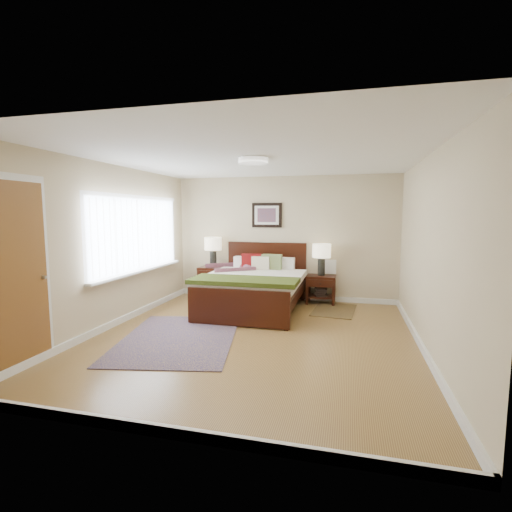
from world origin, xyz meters
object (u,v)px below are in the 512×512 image
Objects in this scene: lamp_left at (213,246)px; rug_persian at (179,338)px; bed at (255,281)px; lamp_right at (322,253)px; nightstand_left at (213,273)px; armchair at (230,283)px; nightstand_right at (321,286)px.

lamp_left reaches higher than rug_persian.
bed is at bearing -36.63° from lamp_left.
lamp_right reaches higher than rug_persian.
bed is 1.36m from nightstand_left.
armchair is (0.44, -0.27, -0.70)m from lamp_left.
bed is 3.48× the size of lamp_left.
nightstand_left is 2.24m from nightstand_right.
armchair is at bearing 78.98° from rug_persian.
lamp_left is (-2.23, 0.01, 0.74)m from nightstand_right.
lamp_right is 1.91m from armchair.
nightstand_right is at bearing -90.00° from lamp_right.
nightstand_left is at bearing 144.11° from bed.
nightstand_left reaches higher than nightstand_right.
bed is 2.55× the size of armchair.
nightstand_left is 2.28m from lamp_right.
lamp_right is 0.73× the size of armchair.
nightstand_left is 1.06× the size of lamp_right.
lamp_left reaches higher than armchair.
nightstand_left is 0.53m from armchair.
rug_persian is at bearing -80.14° from nightstand_left.
lamp_left is 0.73× the size of armchair.
lamp_right is (2.23, 0.00, -0.10)m from lamp_left.
nightstand_right is 0.67× the size of armchair.
bed is 3.48× the size of lamp_right.
lamp_right is at bearing 0.56° from nightstand_left.
nightstand_left is at bearing -179.44° from lamp_right.
rug_persian is (0.00, -2.32, -0.37)m from armchair.
lamp_left reaches higher than nightstand_left.
bed is 1.47m from lamp_right.
lamp_left is 2.23m from lamp_right.
lamp_right is (0.00, 0.01, 0.64)m from nightstand_right.
lamp_right is at bearing 64.00° from armchair.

